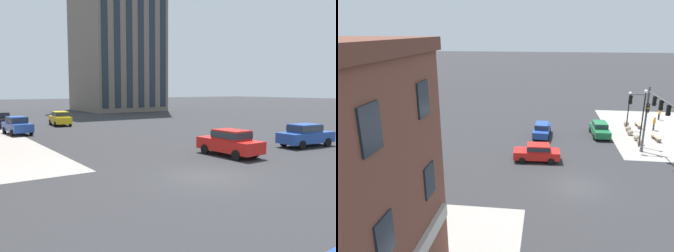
% 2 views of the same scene
% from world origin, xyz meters
% --- Properties ---
extents(ground_plane, '(320.00, 320.00, 0.00)m').
position_xyz_m(ground_plane, '(0.00, 0.00, 0.00)').
color(ground_plane, '#2D2D30').
extents(car_main_northbound_near, '(1.96, 4.44, 1.68)m').
position_xyz_m(car_main_northbound_near, '(-4.36, 30.52, 0.92)').
color(car_main_northbound_near, black).
rests_on(car_main_northbound_near, ground).
extents(car_main_northbound_far, '(2.12, 4.51, 1.68)m').
position_xyz_m(car_main_northbound_far, '(1.83, 29.01, 0.92)').
color(car_main_northbound_far, gold).
rests_on(car_main_northbound_far, ground).
extents(car_cross_eastbound, '(2.05, 4.48, 1.68)m').
position_xyz_m(car_cross_eastbound, '(4.82, 3.45, 0.92)').
color(car_cross_eastbound, red).
rests_on(car_cross_eastbound, ground).
extents(car_cross_westbound, '(2.15, 4.53, 1.68)m').
position_xyz_m(car_cross_westbound, '(-4.12, 22.89, 0.92)').
color(car_cross_westbound, '#23479E').
rests_on(car_cross_westbound, ground).
extents(car_cross_far, '(4.53, 2.16, 1.68)m').
position_xyz_m(car_cross_far, '(12.10, 3.11, 0.92)').
color(car_cross_far, '#23479E').
rests_on(car_cross_far, ground).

